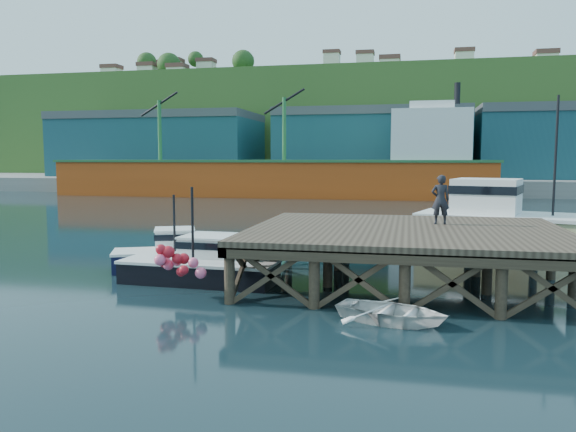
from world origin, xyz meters
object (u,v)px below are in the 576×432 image
(boat_navy, at_px, (175,253))
(dinghy, at_px, (392,311))
(boat_black, at_px, (202,264))
(trawler, at_px, (535,223))
(dockworker, at_px, (440,200))

(boat_navy, distance_m, dinghy, 11.57)
(boat_black, xyz_separation_m, dinghy, (7.47, -4.15, -0.35))
(trawler, height_order, dinghy, trawler)
(boat_black, relative_size, trawler, 0.50)
(dinghy, bearing_deg, dockworker, 4.12)
(boat_navy, height_order, trawler, trawler)
(boat_navy, bearing_deg, dinghy, -56.85)
(boat_navy, distance_m, boat_black, 3.14)
(boat_black, bearing_deg, trawler, 35.37)
(trawler, bearing_deg, boat_navy, -140.80)
(boat_black, bearing_deg, dinghy, -26.41)
(trawler, relative_size, dockworker, 6.15)
(boat_navy, xyz_separation_m, dinghy, (9.61, -6.44, -0.32))
(boat_navy, xyz_separation_m, boat_black, (2.14, -2.29, 0.03))
(trawler, bearing_deg, boat_black, -130.68)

